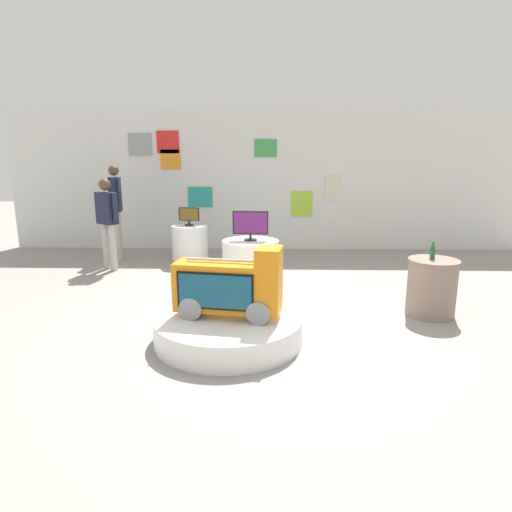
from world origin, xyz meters
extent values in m
plane|color=gray|center=(0.00, 0.00, 0.00)|extent=(30.00, 30.00, 0.00)
cube|color=silver|center=(0.00, 4.55, 1.49)|extent=(10.97, 0.10, 2.99)
cube|color=beige|center=(1.42, 4.49, 1.32)|extent=(0.31, 0.02, 0.52)
cube|color=green|center=(0.00, 4.49, 2.15)|extent=(0.46, 0.02, 0.36)
cube|color=#9ECC33|center=(0.78, 4.49, 0.99)|extent=(0.45, 0.02, 0.53)
cube|color=gray|center=(-2.64, 4.49, 2.22)|extent=(0.49, 0.02, 0.46)
cube|color=orange|center=(-2.00, 4.49, 1.92)|extent=(0.42, 0.02, 0.41)
cube|color=red|center=(-2.05, 4.49, 2.27)|extent=(0.46, 0.02, 0.46)
cube|color=teal|center=(-1.40, 4.49, 1.13)|extent=(0.52, 0.02, 0.43)
cylinder|color=white|center=(-0.37, -0.41, 0.14)|extent=(1.60, 1.60, 0.28)
cylinder|color=gray|center=(-0.72, -0.35, 0.40)|extent=(0.31, 0.44, 0.25)
cylinder|color=gray|center=(-0.01, -0.46, 0.40)|extent=(0.31, 0.44, 0.25)
cube|color=orange|center=(-0.37, -0.41, 0.61)|extent=(1.17, 0.54, 0.51)
cube|color=orange|center=(0.06, -0.48, 0.95)|extent=(0.30, 0.40, 0.18)
cube|color=black|center=(-0.49, -0.58, 0.61)|extent=(0.80, 0.14, 0.39)
cube|color=navy|center=(-0.49, -0.58, 0.61)|extent=(0.76, 0.14, 0.35)
cube|color=#B2B2B7|center=(-0.37, -0.41, 0.89)|extent=(0.89, 0.17, 0.02)
cylinder|color=white|center=(-0.21, 1.67, 0.36)|extent=(0.87, 0.87, 0.72)
cylinder|color=black|center=(-0.21, 1.67, 0.73)|extent=(0.20, 0.20, 0.02)
cylinder|color=black|center=(-0.21, 1.67, 0.78)|extent=(0.04, 0.04, 0.08)
cube|color=black|center=(-0.21, 1.67, 0.99)|extent=(0.54, 0.07, 0.35)
cube|color=#561E6B|center=(-0.21, 1.65, 0.99)|extent=(0.50, 0.04, 0.32)
cylinder|color=white|center=(-1.41, 3.15, 0.36)|extent=(0.67, 0.67, 0.72)
cylinder|color=black|center=(-1.41, 3.15, 0.73)|extent=(0.17, 0.17, 0.02)
cylinder|color=black|center=(-1.41, 3.15, 0.77)|extent=(0.04, 0.04, 0.07)
cube|color=black|center=(-1.41, 3.15, 0.93)|extent=(0.39, 0.10, 0.25)
cube|color=brown|center=(-1.41, 3.13, 0.93)|extent=(0.35, 0.07, 0.22)
cylinder|color=gray|center=(2.10, 0.44, 0.36)|extent=(0.59, 0.59, 0.72)
cylinder|color=gray|center=(2.10, 0.44, 0.71)|extent=(0.61, 0.61, 0.02)
cylinder|color=#195926|center=(2.08, 0.46, 0.80)|extent=(0.06, 0.06, 0.16)
cylinder|color=#195926|center=(2.08, 0.46, 0.91)|extent=(0.03, 0.03, 0.06)
cylinder|color=#B2ADA3|center=(-2.66, 2.56, 0.41)|extent=(0.12, 0.12, 0.82)
cylinder|color=#B2ADA3|center=(-2.82, 2.67, 0.41)|extent=(0.12, 0.12, 0.82)
cube|color=#1E233F|center=(-2.74, 2.61, 1.09)|extent=(0.43, 0.38, 0.55)
sphere|color=brown|center=(-2.74, 2.61, 1.50)|extent=(0.20, 0.20, 0.20)
cylinder|color=#1E233F|center=(-2.55, 2.47, 1.12)|extent=(0.08, 0.08, 0.49)
cylinder|color=#1E233F|center=(-2.94, 2.75, 1.12)|extent=(0.08, 0.08, 0.49)
cylinder|color=#B2ADA3|center=(-2.90, 3.58, 0.47)|extent=(0.12, 0.12, 0.94)
cylinder|color=#B2ADA3|center=(-2.86, 3.38, 0.47)|extent=(0.12, 0.12, 0.94)
cube|color=#1E233F|center=(-2.88, 3.48, 1.26)|extent=(0.28, 0.41, 0.65)
sphere|color=brown|center=(-2.88, 3.48, 1.72)|extent=(0.20, 0.20, 0.20)
cylinder|color=#1E233F|center=(-2.93, 3.71, 1.30)|extent=(0.08, 0.08, 0.58)
cylinder|color=#1E233F|center=(-2.83, 3.24, 1.30)|extent=(0.08, 0.08, 0.58)
camera|label=1|loc=(0.04, -4.77, 1.93)|focal=30.26mm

